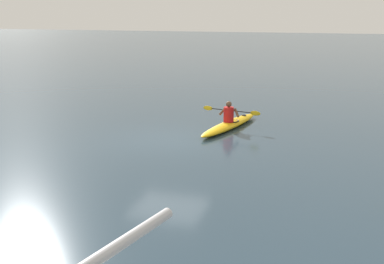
{
  "coord_description": "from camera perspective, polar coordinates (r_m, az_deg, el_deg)",
  "views": [
    {
      "loc": [
        -5.49,
        15.31,
        4.29
      ],
      "look_at": [
        -1.5,
        2.2,
        0.89
      ],
      "focal_mm": 46.46,
      "sensor_mm": 36.0,
      "label": 1
    }
  ],
  "objects": [
    {
      "name": "ground_plane",
      "position": [
        16.82,
        -2.72,
        -0.86
      ],
      "size": [
        160.0,
        160.0,
        0.0
      ],
      "primitive_type": "plane",
      "color": "#283D4C"
    },
    {
      "name": "kayak",
      "position": [
        18.43,
        4.34,
        0.85
      ],
      "size": [
        1.55,
        4.3,
        0.26
      ],
      "color": "#EAB214",
      "rests_on": "ground"
    },
    {
      "name": "kayaker",
      "position": [
        18.26,
        4.26,
        2.18
      ],
      "size": [
        2.28,
        0.67,
        0.76
      ],
      "color": "red",
      "rests_on": "kayak"
    }
  ]
}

